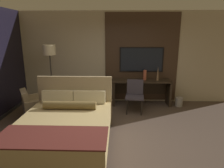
% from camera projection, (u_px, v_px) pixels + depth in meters
% --- Properties ---
extents(ground_plane, '(16.00, 16.00, 0.00)m').
position_uv_depth(ground_plane, '(117.00, 141.00, 4.07)').
color(ground_plane, '#4C3D33').
extents(wall_back_tv_panel, '(7.20, 0.09, 2.80)m').
position_uv_depth(wall_back_tv_panel, '(121.00, 58.00, 6.23)').
color(wall_back_tv_panel, '#BCAD8E').
rests_on(wall_back_tv_panel, ground_plane).
extents(bed, '(1.73, 2.14, 1.18)m').
position_uv_depth(bed, '(66.00, 129.00, 3.87)').
color(bed, '#33281E').
rests_on(bed, ground_plane).
extents(desk, '(1.74, 0.56, 0.77)m').
position_uv_depth(desk, '(141.00, 88.00, 6.14)').
color(desk, '#2D2319').
rests_on(desk, ground_plane).
extents(tv, '(1.34, 0.04, 0.75)m').
position_uv_depth(tv, '(141.00, 60.00, 6.15)').
color(tv, black).
extents(desk_chair, '(0.54, 0.53, 0.89)m').
position_uv_depth(desk_chair, '(135.00, 93.00, 5.53)').
color(desk_chair, '#38333D').
rests_on(desk_chair, ground_plane).
extents(armchair_by_window, '(1.01, 1.02, 0.76)m').
position_uv_depth(armchair_by_window, '(37.00, 107.00, 5.25)').
color(armchair_by_window, '#998460').
rests_on(armchair_by_window, ground_plane).
extents(floor_lamp, '(0.34, 0.34, 1.84)m').
position_uv_depth(floor_lamp, '(50.00, 55.00, 5.54)').
color(floor_lamp, '#282623').
rests_on(floor_lamp, ground_plane).
extents(vase_tall, '(0.08, 0.08, 0.43)m').
position_uv_depth(vase_tall, '(158.00, 73.00, 5.95)').
color(vase_tall, '#846647').
rests_on(vase_tall, desk).
extents(vase_short, '(0.10, 0.10, 0.30)m').
position_uv_depth(vase_short, '(145.00, 75.00, 6.02)').
color(vase_short, '#B2563D').
rests_on(vase_short, desk).
extents(waste_bin, '(0.22, 0.22, 0.28)m').
position_uv_depth(waste_bin, '(179.00, 102.00, 6.02)').
color(waste_bin, gray).
rests_on(waste_bin, ground_plane).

